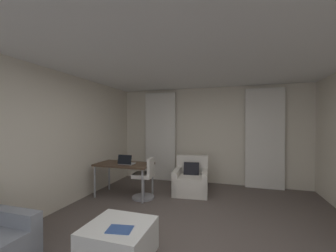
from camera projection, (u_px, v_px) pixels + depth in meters
ground_plane at (185, 243)px, 2.80m from camera, size 12.00×12.00×0.00m
wall_window at (209, 135)px, 5.68m from camera, size 5.12×0.06×2.60m
wall_left at (40, 142)px, 3.53m from camera, size 0.06×6.12×2.60m
ceiling at (186, 48)px, 2.77m from camera, size 5.12×6.12×0.06m
curtain_left_panel at (160, 136)px, 5.96m from camera, size 0.90×0.06×2.50m
curtain_right_panel at (264, 138)px, 5.15m from camera, size 0.90×0.06×2.50m
armchair at (191, 181)px, 4.87m from camera, size 0.84×0.90×0.83m
desk at (124, 166)px, 4.62m from camera, size 1.24×0.66×0.73m
desk_chair at (145, 180)px, 4.48m from camera, size 0.48×0.48×0.88m
laptop at (126, 162)px, 4.52m from camera, size 0.32×0.25×0.22m
coffee_table at (119, 241)px, 2.48m from camera, size 0.76×0.72×0.41m
magazine_open at (120, 229)px, 2.35m from camera, size 0.31×0.24×0.01m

